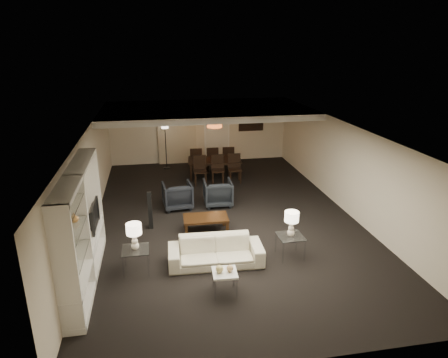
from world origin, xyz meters
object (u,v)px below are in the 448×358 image
dining_table (215,169)px  chair_nr (235,169)px  armchair_right (218,193)px  chair_nl (200,171)px  pendant_light (215,124)px  vase_amber (74,218)px  side_table_right (290,246)px  chair_fl (196,160)px  chair_nm (218,170)px  marble_table (225,282)px  chair_fr (228,158)px  floor_speaker (150,210)px  floor_lamp (166,145)px  sofa (216,251)px  table_lamp_right (291,224)px  vase_blue (72,258)px  chair_fm (212,159)px  coffee_table (206,224)px  table_lamp_left (134,237)px  armchair_left (177,195)px  side_table_left (136,260)px  television (90,216)px

dining_table → chair_nr: bearing=-40.9°
armchair_right → chair_nl: bearing=-79.1°
chair_nl → pendant_light: bearing=53.1°
vase_amber → armchair_right: bearing=50.7°
pendant_light → armchair_right: size_ratio=0.62×
side_table_right → chair_fl: chair_fl is taller
chair_nl → chair_nm: size_ratio=1.00×
side_table_right → dining_table: 5.89m
marble_table → dining_table: size_ratio=0.25×
armchair_right → chair_nl: size_ratio=0.86×
side_table_right → chair_nr: chair_nr is taller
armchair_right → chair_fr: 3.31m
floor_speaker → chair_nr: size_ratio=1.03×
floor_lamp → armchair_right: bearing=-71.2°
sofa → table_lamp_right: table_lamp_right is taller
vase_blue → chair_fl: (2.99, 7.77, -0.66)m
dining_table → chair_fm: chair_fm is taller
chair_fl → marble_table: bearing=91.3°
marble_table → side_table_right: bearing=32.9°
vase_blue → chair_nm: (3.59, 6.47, -0.66)m
sofa → vase_amber: bearing=-162.7°
armchair_right → pendant_light: bearing=-95.1°
chair_nr → pendant_light: bearing=129.7°
pendant_light → side_table_right: bearing=-82.6°
coffee_table → vase_amber: size_ratio=6.80×
pendant_light → coffee_table: pendant_light is taller
chair_nl → chair_fr: (1.20, 1.30, 0.00)m
vase_blue → floor_lamp: (1.93, 8.55, -0.25)m
table_lamp_left → chair_nm: size_ratio=0.60×
side_table_right → chair_nl: size_ratio=0.58×
armchair_right → chair_nl: 1.91m
marble_table → chair_fr: bearing=78.8°
armchair_left → side_table_left: size_ratio=1.49×
chair_nl → chair_nr: bearing=2.2°
vase_blue → floor_lamp: floor_lamp is taller
vase_amber → floor_speaker: bearing=64.8°
marble_table → chair_fm: 7.64m
marble_table → table_lamp_left: bearing=147.1°
chair_fl → chair_fm: 0.60m
chair_nl → chair_fr: bearing=49.4°
side_table_left → chair_fr: chair_fr is taller
floor_speaker → chair_fm: size_ratio=1.03×
armchair_left → armchair_right: (1.20, 0.00, 0.00)m
coffee_table → floor_lamp: floor_lamp is taller
armchair_right → chair_nl: (-0.29, 1.89, 0.11)m
coffee_table → floor_speaker: size_ratio=1.12×
television → chair_nl: bearing=-33.7°
chair_fr → floor_lamp: 2.42m
vase_amber → floor_lamp: (1.93, 7.97, -0.74)m
pendant_light → chair_fr: bearing=42.6°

